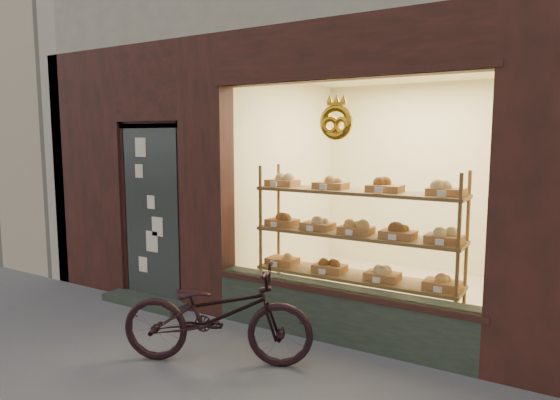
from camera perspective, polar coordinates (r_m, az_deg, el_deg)
The scene contains 3 objects.
neighbor_left at distance 14.52m, azimuth -26.69°, elevation 16.30°, with size 12.00×7.00×9.00m, color beige.
display_shelf at distance 5.31m, azimuth 8.65°, elevation -5.35°, with size 2.20×0.45×1.70m.
bicycle at distance 4.58m, azimuth -7.20°, elevation -12.81°, with size 0.60×1.71×0.90m, color black.
Camera 1 is at (2.43, -2.25, 2.01)m, focal length 32.00 mm.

